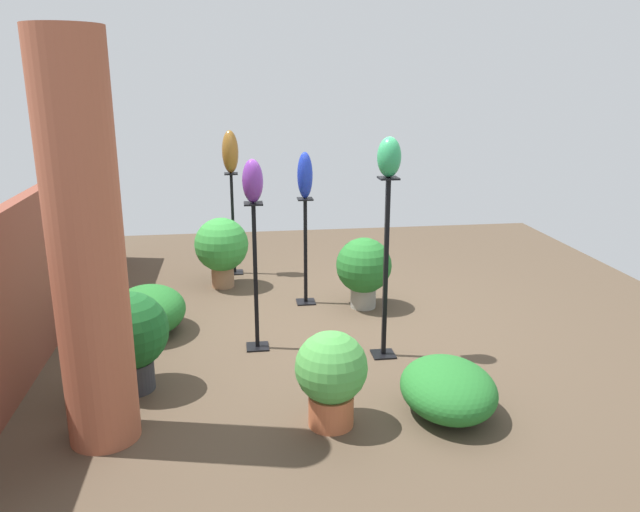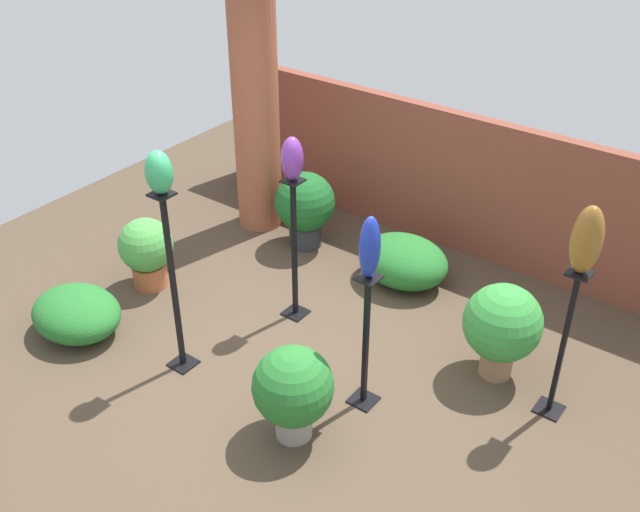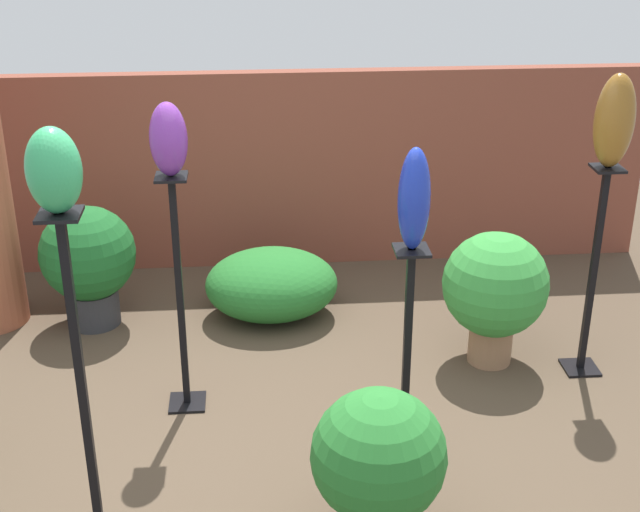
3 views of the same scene
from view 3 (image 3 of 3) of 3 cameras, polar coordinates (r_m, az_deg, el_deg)
ground_plane at (r=4.52m, az=-2.88°, el=-13.74°), size 8.00×8.00×0.00m
brick_wall_back at (r=6.43m, az=-3.78°, el=5.48°), size 5.60×0.12×1.43m
pedestal_bronze at (r=5.28m, az=17.01°, el=-1.55°), size 0.20×0.20×1.26m
pedestal_violet at (r=4.76m, az=-8.92°, el=-3.12°), size 0.20×0.20×1.34m
pedestal_jade at (r=3.81m, az=-14.86°, el=-9.23°), size 0.20×0.20×1.58m
pedestal_cobalt at (r=4.35m, az=5.54°, el=-7.11°), size 0.20×0.20×1.15m
art_vase_bronze at (r=4.96m, az=18.32°, el=8.21°), size 0.21×0.20×0.51m
art_vase_violet at (r=4.42m, az=-9.68°, el=7.37°), size 0.19×0.18×0.37m
art_vase_jade at (r=3.37m, az=-16.67°, el=5.27°), size 0.20×0.19×0.33m
art_vase_cobalt at (r=3.97m, az=6.04°, el=3.64°), size 0.15×0.16×0.48m
potted_plant_mid_right at (r=5.28m, az=11.14°, el=-2.04°), size 0.62×0.62×0.82m
potted_plant_front_right at (r=5.81m, az=-14.62°, el=-0.19°), size 0.60×0.60×0.80m
potted_plant_back_center at (r=3.88m, az=3.76°, el=-12.93°), size 0.59×0.59×0.76m
foliage_bed_east at (r=5.83m, az=-3.12°, el=-1.81°), size 0.86×0.71×0.45m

